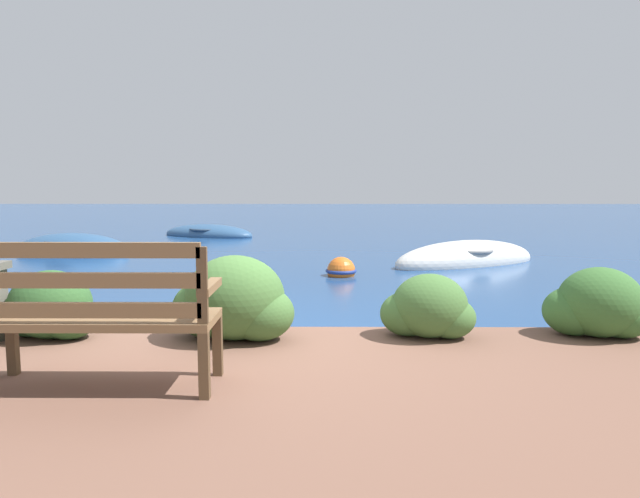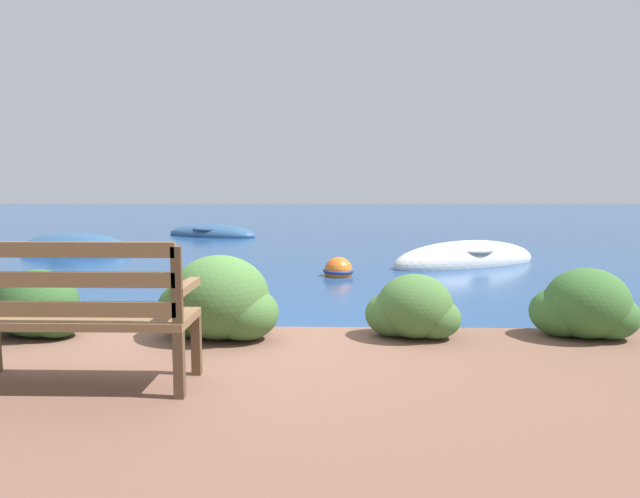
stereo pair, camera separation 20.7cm
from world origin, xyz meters
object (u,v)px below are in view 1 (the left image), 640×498
object	(u,v)px
mooring_buoy	(341,271)
park_bench	(97,312)
rowboat_nearest	(466,261)
rowboat_mid	(72,251)
rowboat_far	(208,234)

from	to	relation	value
mooring_buoy	park_bench	bearing A→B (deg)	-105.94
rowboat_nearest	rowboat_mid	world-z (taller)	rowboat_nearest
rowboat_nearest	mooring_buoy	xyz separation A→B (m)	(-2.38, -1.39, 0.02)
rowboat_mid	mooring_buoy	size ratio (longest dim) A/B	5.22
park_bench	rowboat_mid	size ratio (longest dim) A/B	0.54
park_bench	rowboat_nearest	xyz separation A→B (m)	(4.04, 7.19, -0.64)
rowboat_nearest	rowboat_far	bearing A→B (deg)	-71.72
park_bench	mooring_buoy	bearing A→B (deg)	77.73
rowboat_nearest	rowboat_far	size ratio (longest dim) A/B	1.07
park_bench	rowboat_far	xyz separation A→B (m)	(-1.98, 13.01, -0.65)
rowboat_far	mooring_buoy	world-z (taller)	rowboat_far
rowboat_mid	rowboat_nearest	bearing A→B (deg)	175.96
park_bench	rowboat_mid	xyz separation A→B (m)	(-4.04, 8.75, -0.64)
rowboat_nearest	rowboat_mid	xyz separation A→B (m)	(-8.08, 1.56, 0.00)
rowboat_far	mooring_buoy	xyz separation A→B (m)	(3.63, -7.21, 0.03)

